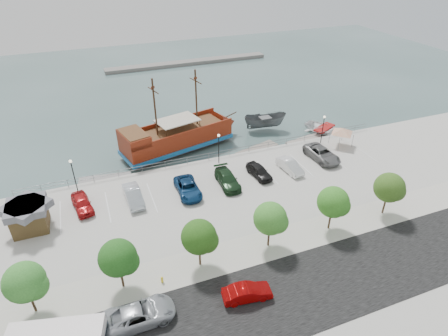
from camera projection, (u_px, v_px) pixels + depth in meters
name	position (u px, v px, depth m)	size (l,w,h in m)	color
ground	(238.00, 195.00, 45.53)	(160.00, 160.00, 0.00)	#384F4C
street	(310.00, 288.00, 32.31)	(100.00, 8.00, 0.04)	black
sidewalk	(277.00, 243.00, 37.07)	(100.00, 4.00, 0.05)	#B9B4A3
seawall_railing	(216.00, 155.00, 50.90)	(50.00, 0.06, 1.00)	slate
far_shore	(188.00, 63.00, 91.96)	(40.00, 3.00, 0.80)	slate
pirate_ship	(185.00, 135.00, 54.92)	(19.18, 9.46, 11.87)	maroon
patrol_boat	(265.00, 123.00, 60.22)	(2.53, 6.73, 2.61)	#4F5355
speedboat	(324.00, 130.00, 59.29)	(4.56, 6.38, 1.32)	white
dock_west	(105.00, 179.00, 48.22)	(6.52, 1.86, 0.37)	gray
dock_mid	(257.00, 150.00, 54.85)	(6.82, 1.95, 0.39)	gray
dock_east	(305.00, 140.00, 57.37)	(6.49, 1.85, 0.37)	gray
shed	(29.00, 215.00, 38.09)	(3.80, 3.80, 3.09)	#4C391E
canopy_tent	(343.00, 128.00, 53.00)	(3.75, 3.75, 3.12)	slate
street_van	(139.00, 314.00, 29.12)	(2.63, 5.69, 1.58)	#999EA4
street_sedan	(247.00, 292.00, 31.04)	(1.45, 4.17, 1.37)	#870404
fire_hydrant	(162.00, 279.00, 32.65)	(0.23, 0.23, 0.66)	yellow
lamp_post_left	(73.00, 170.00, 43.09)	(0.36, 0.36, 4.28)	black
lamp_post_mid	(219.00, 143.00, 48.60)	(0.36, 0.36, 4.28)	black
lamp_post_right	(323.00, 124.00, 53.50)	(0.36, 0.36, 4.28)	black
tree_a	(27.00, 283.00, 28.58)	(3.30, 3.20, 5.00)	#473321
tree_b	(120.00, 259.00, 30.73)	(3.30, 3.20, 5.00)	#473321
tree_c	(201.00, 238.00, 32.87)	(3.30, 3.20, 5.00)	#473321
tree_d	(272.00, 219.00, 35.01)	(3.30, 3.20, 5.00)	#473321
tree_e	(335.00, 203.00, 37.16)	(3.30, 3.20, 5.00)	#473321
tree_f	(391.00, 188.00, 39.30)	(3.30, 3.20, 5.00)	#473321
parked_car_a	(82.00, 203.00, 41.29)	(1.81, 4.49, 1.53)	#AF1517
parked_car_b	(133.00, 196.00, 42.43)	(1.70, 4.87, 1.60)	silver
parked_car_c	(188.00, 188.00, 43.81)	(2.46, 5.34, 1.48)	navy
parked_car_d	(227.00, 179.00, 45.34)	(2.14, 5.27, 1.53)	#19341C
parked_car_e	(259.00, 171.00, 46.96)	(1.75, 4.35, 1.48)	black
parked_car_f	(290.00, 166.00, 48.05)	(1.55, 4.44, 1.46)	white
parked_car_g	(322.00, 154.00, 50.54)	(2.70, 5.86, 1.63)	slate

